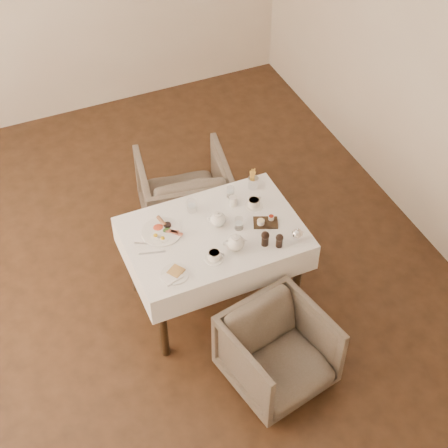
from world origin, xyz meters
name	(u,v)px	position (x,y,z in m)	size (l,w,h in m)	color
table	(214,243)	(0.29, -0.46, 0.64)	(1.28, 0.88, 0.75)	black
armchair_near	(278,352)	(0.41, -1.32, 0.31)	(0.66, 0.68, 0.62)	brown
armchair_far	(184,193)	(0.40, 0.44, 0.34)	(0.73, 0.75, 0.69)	brown
breakfast_plate	(162,231)	(-0.05, -0.32, 0.77)	(0.30, 0.30, 0.04)	white
side_plate	(174,274)	(-0.11, -0.74, 0.76)	(0.20, 0.19, 0.02)	white
teapot_centre	(218,218)	(0.35, -0.41, 0.82)	(0.16, 0.12, 0.13)	white
teapot_front	(236,242)	(0.37, -0.68, 0.82)	(0.17, 0.13, 0.14)	white
creamer	(233,201)	(0.54, -0.26, 0.79)	(0.06, 0.06, 0.07)	white
teacup_near	(214,256)	(0.19, -0.71, 0.79)	(0.13, 0.13, 0.07)	white
teacup_far	(254,203)	(0.68, -0.34, 0.79)	(0.14, 0.14, 0.07)	white
glass_left	(192,206)	(0.23, -0.19, 0.80)	(0.07, 0.07, 0.10)	silver
glass_mid	(239,224)	(0.48, -0.50, 0.80)	(0.07, 0.07, 0.09)	silver
glass_right	(230,192)	(0.56, -0.16, 0.80)	(0.06, 0.06, 0.09)	silver
condiment_board	(265,222)	(0.68, -0.54, 0.77)	(0.21, 0.18, 0.05)	black
pepper_mill_left	(265,238)	(0.58, -0.73, 0.82)	(0.06, 0.06, 0.12)	black
pepper_mill_right	(279,240)	(0.66, -0.78, 0.81)	(0.06, 0.06, 0.11)	black
silver_pot	(297,234)	(0.81, -0.77, 0.81)	(0.10, 0.08, 0.11)	white
fries_cup	(253,180)	(0.76, -0.14, 0.83)	(0.08, 0.08, 0.17)	silver
cutlery_fork	(148,243)	(-0.18, -0.39, 0.76)	(0.02, 0.19, 0.00)	silver
cutlery_knife	(152,253)	(-0.18, -0.48, 0.76)	(0.01, 0.19, 0.00)	silver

